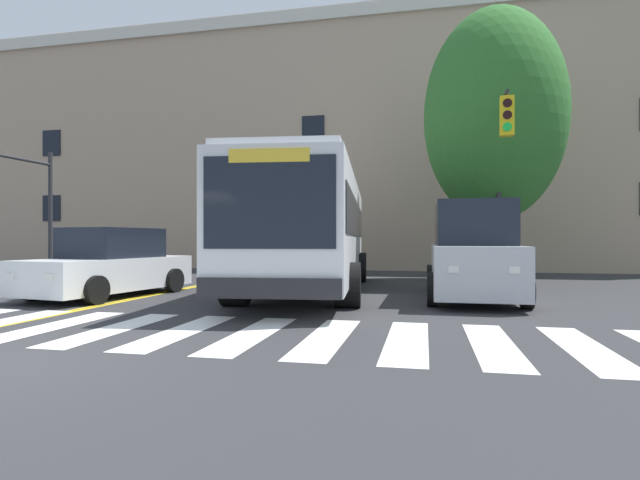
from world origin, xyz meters
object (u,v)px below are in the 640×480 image
at_px(city_bus, 312,228).
at_px(car_silver_far_lane, 472,254).
at_px(traffic_light_near_corner, 502,159).
at_px(car_white_near_lane, 110,265).
at_px(traffic_light_far_corner, 14,189).
at_px(street_tree_curbside_large, 494,117).

height_order(city_bus, car_silver_far_lane, city_bus).
xyz_separation_m(car_silver_far_lane, traffic_light_near_corner, (1.00, 2.32, 2.65)).
bearing_deg(traffic_light_near_corner, city_bus, -170.49).
bearing_deg(city_bus, car_silver_far_lane, -17.95).
distance_m(car_silver_far_lane, traffic_light_near_corner, 3.67).
relative_size(city_bus, car_white_near_lane, 2.57).
bearing_deg(car_white_near_lane, traffic_light_near_corner, 19.98).
bearing_deg(city_bus, car_white_near_lane, -149.57).
height_order(car_white_near_lane, traffic_light_near_corner, traffic_light_near_corner).
bearing_deg(car_silver_far_lane, city_bus, 162.05).
bearing_deg(traffic_light_far_corner, street_tree_curbside_large, 9.20).
distance_m(city_bus, street_tree_curbside_large, 7.73).
bearing_deg(car_white_near_lane, street_tree_curbside_large, 32.77).
xyz_separation_m(city_bus, traffic_light_far_corner, (-11.38, 1.08, 1.49)).
bearing_deg(city_bus, traffic_light_far_corner, 174.60).
bearing_deg(car_silver_far_lane, street_tree_curbside_large, 77.88).
height_order(car_silver_far_lane, traffic_light_far_corner, traffic_light_far_corner).
xyz_separation_m(car_white_near_lane, traffic_light_far_corner, (-6.66, 3.85, 2.50)).
height_order(city_bus, traffic_light_far_corner, traffic_light_far_corner).
distance_m(car_silver_far_lane, traffic_light_far_corner, 16.11).
height_order(city_bus, car_white_near_lane, city_bus).
distance_m(traffic_light_near_corner, traffic_light_far_corner, 16.77).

